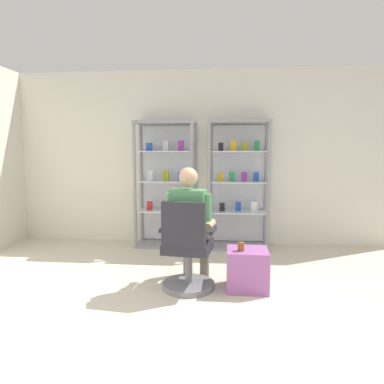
# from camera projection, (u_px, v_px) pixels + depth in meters

# --- Properties ---
(ground_plane) EXTENTS (7.20, 7.20, 0.00)m
(ground_plane) POSITION_uv_depth(u_px,v_px,m) (176.00, 339.00, 2.75)
(ground_plane) COLOR beige
(back_wall) EXTENTS (6.00, 0.10, 2.70)m
(back_wall) POSITION_uv_depth(u_px,v_px,m) (203.00, 158.00, 5.56)
(back_wall) COLOR silver
(back_wall) RESTS_ON ground
(display_cabinet_left) EXTENTS (0.90, 0.45, 1.90)m
(display_cabinet_left) POSITION_uv_depth(u_px,v_px,m) (166.00, 183.00, 5.42)
(display_cabinet_left) COLOR gray
(display_cabinet_left) RESTS_ON ground
(display_cabinet_right) EXTENTS (0.90, 0.45, 1.90)m
(display_cabinet_right) POSITION_uv_depth(u_px,v_px,m) (238.00, 184.00, 5.31)
(display_cabinet_right) COLOR gray
(display_cabinet_right) RESTS_ON ground
(office_chair) EXTENTS (0.59, 0.56, 0.96)m
(office_chair) POSITION_uv_depth(u_px,v_px,m) (187.00, 254.00, 3.68)
(office_chair) COLOR slate
(office_chair) RESTS_ON ground
(seated_shopkeeper) EXTENTS (0.52, 0.59, 1.29)m
(seated_shopkeeper) POSITION_uv_depth(u_px,v_px,m) (191.00, 221.00, 3.80)
(seated_shopkeeper) COLOR slate
(seated_shopkeeper) RESTS_ON ground
(storage_crate) EXTENTS (0.43, 0.40, 0.43)m
(storage_crate) POSITION_uv_depth(u_px,v_px,m) (247.00, 269.00, 3.73)
(storage_crate) COLOR #9E599E
(storage_crate) RESTS_ON ground
(tea_glass) EXTENTS (0.07, 0.07, 0.09)m
(tea_glass) POSITION_uv_depth(u_px,v_px,m) (241.00, 247.00, 3.65)
(tea_glass) COLOR brown
(tea_glass) RESTS_ON storage_crate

